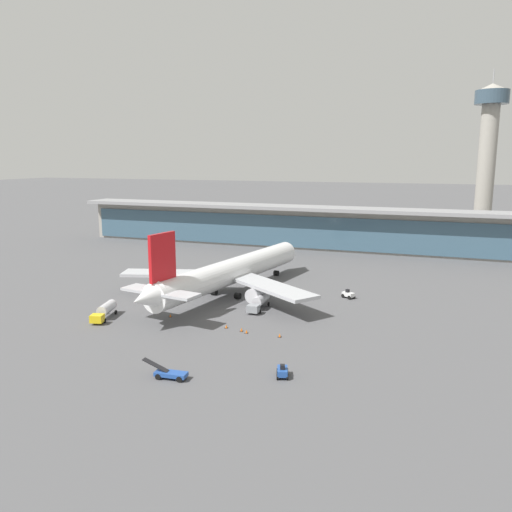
% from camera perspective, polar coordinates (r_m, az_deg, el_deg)
% --- Properties ---
extents(ground_plane, '(1200.00, 1200.00, 0.00)m').
position_cam_1_polar(ground_plane, '(118.17, -1.75, -4.79)').
color(ground_plane, '#515154').
extents(airliner_on_stand, '(50.77, 66.71, 17.82)m').
position_cam_1_polar(airliner_on_stand, '(119.97, -2.97, -1.80)').
color(airliner_on_stand, white).
rests_on(airliner_on_stand, ground).
extents(service_truck_near_nose_yellow, '(4.29, 8.89, 2.95)m').
position_cam_1_polar(service_truck_near_nose_yellow, '(107.91, -16.50, -5.82)').
color(service_truck_near_nose_yellow, yellow).
rests_on(service_truck_near_nose_yellow, ground).
extents(service_truck_under_wing_blue, '(2.49, 3.24, 2.05)m').
position_cam_1_polar(service_truck_under_wing_blue, '(77.40, 2.96, -12.71)').
color(service_truck_under_wing_blue, '#234C9E').
rests_on(service_truck_under_wing_blue, ground).
extents(service_truck_mid_apron_blue, '(6.89, 2.26, 2.70)m').
position_cam_1_polar(service_truck_mid_apron_blue, '(77.85, -9.60, -12.77)').
color(service_truck_mid_apron_blue, '#234C9E').
rests_on(service_truck_mid_apron_blue, ground).
extents(service_truck_by_tail_white, '(3.33, 3.00, 2.05)m').
position_cam_1_polar(service_truck_by_tail_white, '(120.44, 10.25, -4.23)').
color(service_truck_by_tail_white, silver).
rests_on(service_truck_by_tail_white, ground).
extents(service_truck_on_taxiway_grey, '(2.50, 8.60, 2.95)m').
position_cam_1_polar(service_truck_on_taxiway_grey, '(109.67, 0.37, -5.10)').
color(service_truck_on_taxiway_grey, gray).
rests_on(service_truck_on_taxiway_grey, ground).
extents(terminal_building, '(183.60, 12.80, 15.20)m').
position_cam_1_polar(terminal_building, '(183.76, 6.61, 3.25)').
color(terminal_building, '#9E998E').
rests_on(terminal_building, ground).
extents(control_tower, '(12.00, 12.00, 63.88)m').
position_cam_1_polar(control_tower, '(213.85, 24.40, 10.70)').
color(control_tower, '#9E998E').
rests_on(control_tower, ground).
extents(safety_cone_alpha, '(0.62, 0.62, 0.70)m').
position_cam_1_polar(safety_cone_alpha, '(93.60, 2.66, -8.83)').
color(safety_cone_alpha, orange).
rests_on(safety_cone_alpha, ground).
extents(safety_cone_bravo, '(0.62, 0.62, 0.70)m').
position_cam_1_polar(safety_cone_bravo, '(96.52, -1.62, -8.21)').
color(safety_cone_bravo, orange).
rests_on(safety_cone_bravo, ground).
extents(safety_cone_charlie, '(0.62, 0.62, 0.70)m').
position_cam_1_polar(safety_cone_charlie, '(95.51, -1.06, -8.42)').
color(safety_cone_charlie, orange).
rests_on(safety_cone_charlie, ground).
extents(safety_cone_delta, '(0.62, 0.62, 0.70)m').
position_cam_1_polar(safety_cone_delta, '(98.41, -3.33, -7.84)').
color(safety_cone_delta, orange).
rests_on(safety_cone_delta, ground).
extents(safety_cone_echo, '(0.62, 0.62, 0.70)m').
position_cam_1_polar(safety_cone_echo, '(106.32, -9.52, -6.55)').
color(safety_cone_echo, orange).
rests_on(safety_cone_echo, ground).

